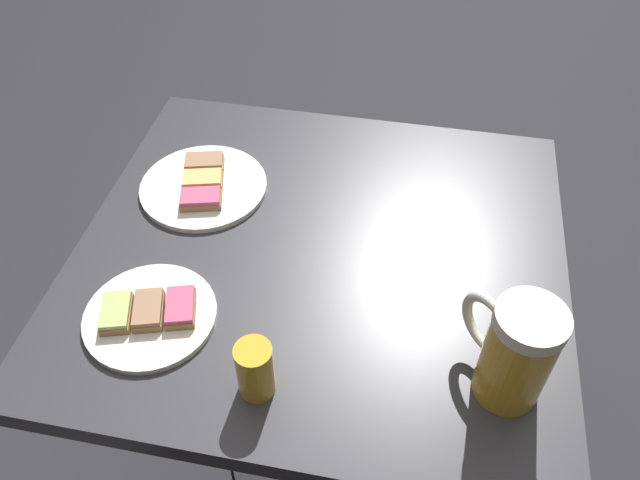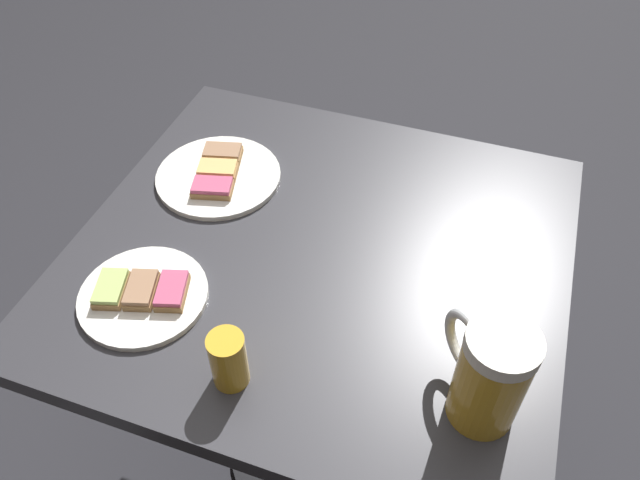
# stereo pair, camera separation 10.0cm
# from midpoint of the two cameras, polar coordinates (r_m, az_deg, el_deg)

# --- Properties ---
(ground_plane) EXTENTS (6.00, 6.00, 0.00)m
(ground_plane) POSITION_cam_midpoint_polar(r_m,az_deg,el_deg) (1.64, 1.85, -18.65)
(ground_plane) COLOR #28282D
(cafe_table) EXTENTS (0.79, 0.74, 0.74)m
(cafe_table) POSITION_cam_midpoint_polar(r_m,az_deg,el_deg) (1.14, 2.54, -6.20)
(cafe_table) COLOR black
(cafe_table) RESTS_ON ground_plane
(plate_near) EXTENTS (0.23, 0.23, 0.03)m
(plate_near) POSITION_cam_midpoint_polar(r_m,az_deg,el_deg) (1.15, -6.84, 5.86)
(plate_near) COLOR white
(plate_near) RESTS_ON cafe_table
(plate_far) EXTENTS (0.20, 0.20, 0.03)m
(plate_far) POSITION_cam_midpoint_polar(r_m,az_deg,el_deg) (0.97, -13.10, -5.01)
(plate_far) COLOR white
(plate_far) RESTS_ON cafe_table
(beer_mug) EXTENTS (0.12, 0.13, 0.16)m
(beer_mug) POSITION_cam_midpoint_polar(r_m,az_deg,el_deg) (0.82, 18.71, -11.78)
(beer_mug) COLOR gold
(beer_mug) RESTS_ON cafe_table
(beer_glass_small) EXTENTS (0.05, 0.05, 0.09)m
(beer_glass_small) POSITION_cam_midpoint_polar(r_m,az_deg,el_deg) (0.84, -4.95, -11.09)
(beer_glass_small) COLOR gold
(beer_glass_small) RESTS_ON cafe_table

